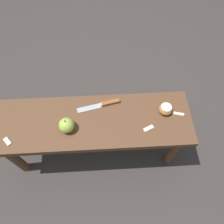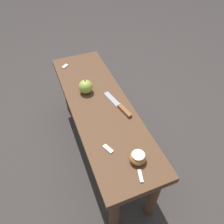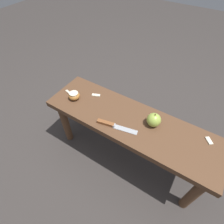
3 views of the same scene
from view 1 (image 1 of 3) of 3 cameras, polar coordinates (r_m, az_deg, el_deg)
name	(u,v)px [view 1 (image 1 of 3)]	position (r m, az deg, el deg)	size (l,w,h in m)	color
ground_plane	(97,149)	(1.68, -4.00, -9.63)	(8.00, 8.00, 0.00)	#383330
wooden_bench	(93,127)	(1.32, -5.03, -3.90)	(1.15, 0.34, 0.47)	brown
knife	(105,104)	(1.29, -1.90, 2.11)	(0.26, 0.08, 0.02)	#9EA0A5
apple_whole	(67,125)	(1.21, -11.80, -3.43)	(0.09, 0.09, 0.10)	#9EB747
apple_cut	(166,109)	(1.28, 13.83, 0.74)	(0.08, 0.08, 0.05)	#B27233
apple_slice_near_knife	(7,141)	(1.31, -25.66, -6.94)	(0.05, 0.05, 0.01)	beige
apple_slice_center	(179,114)	(1.31, 17.01, -0.47)	(0.06, 0.03, 0.01)	beige
apple_slice_near_bowl	(148,128)	(1.23, 9.51, -4.23)	(0.06, 0.04, 0.01)	beige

